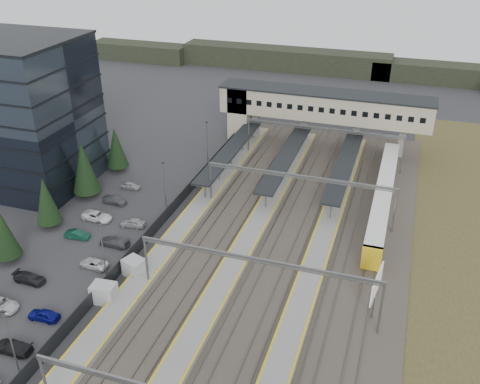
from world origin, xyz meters
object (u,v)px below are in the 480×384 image
(relay_cabin_near, at_px, (104,293))
(footbridge, at_px, (309,107))
(office_building, at_px, (10,112))
(billboard, at_px, (377,285))
(train, at_px, (383,197))
(relay_cabin_far, at_px, (134,267))

(relay_cabin_near, relative_size, footbridge, 0.07)
(office_building, xyz_separation_m, relay_cabin_near, (30.40, -24.38, -11.00))
(footbridge, distance_m, billboard, 48.83)
(relay_cabin_near, bearing_deg, office_building, 141.27)
(relay_cabin_near, bearing_deg, billboard, 16.34)
(footbridge, bearing_deg, relay_cabin_near, -103.75)
(train, xyz_separation_m, billboard, (1.15, -24.47, 1.29))
(office_building, relative_size, train, 0.68)
(relay_cabin_near, height_order, relay_cabin_far, relay_cabin_near)
(office_building, bearing_deg, train, 8.64)
(relay_cabin_near, distance_m, train, 44.70)
(relay_cabin_far, xyz_separation_m, billboard, (29.74, 3.31, 1.96))
(footbridge, bearing_deg, train, -52.03)
(office_building, distance_m, relay_cabin_near, 40.49)
(office_building, relative_size, relay_cabin_near, 8.06)
(relay_cabin_far, relative_size, train, 0.09)
(relay_cabin_near, height_order, train, train)
(office_building, height_order, footbridge, office_building)
(office_building, xyz_separation_m, train, (60.00, 9.12, -10.34))
(relay_cabin_far, xyz_separation_m, train, (28.58, 27.79, 0.67))
(relay_cabin_far, relative_size, footbridge, 0.08)
(office_building, distance_m, footbridge, 53.18)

